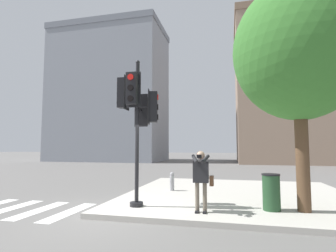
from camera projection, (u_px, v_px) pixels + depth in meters
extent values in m
plane|color=slate|center=(107.00, 215.00, 7.09)|extent=(160.00, 160.00, 0.00)
cube|color=#BCB7AD|center=(237.00, 195.00, 9.68)|extent=(8.00, 8.00, 0.14)
cube|color=silver|center=(69.00, 212.00, 7.43)|extent=(0.45, 2.31, 0.01)
cube|color=silver|center=(39.00, 210.00, 7.66)|extent=(0.45, 2.31, 0.01)
cube|color=silver|center=(11.00, 208.00, 7.89)|extent=(0.45, 2.31, 0.01)
cylinder|color=black|center=(136.00, 204.00, 7.54)|extent=(0.38, 0.38, 0.12)
cylinder|color=black|center=(137.00, 131.00, 7.71)|extent=(0.11, 0.11, 4.08)
sphere|color=black|center=(138.00, 62.00, 7.87)|extent=(0.12, 0.12, 0.12)
cylinder|color=black|center=(140.00, 110.00, 7.96)|extent=(0.05, 0.30, 0.05)
cube|color=black|center=(143.00, 111.00, 8.22)|extent=(0.30, 0.24, 0.90)
cube|color=black|center=(141.00, 110.00, 8.09)|extent=(0.42, 0.03, 1.02)
cylinder|color=red|center=(144.00, 102.00, 8.38)|extent=(0.17, 0.03, 0.17)
cylinder|color=black|center=(144.00, 111.00, 8.35)|extent=(0.17, 0.03, 0.17)
cylinder|color=black|center=(144.00, 121.00, 8.33)|extent=(0.17, 0.03, 0.17)
cylinder|color=black|center=(135.00, 91.00, 7.60)|extent=(0.06, 0.30, 0.05)
cube|color=black|center=(132.00, 89.00, 7.34)|extent=(0.31, 0.25, 0.90)
cube|color=black|center=(134.00, 90.00, 7.47)|extent=(0.42, 0.03, 1.02)
cylinder|color=red|center=(130.00, 77.00, 7.23)|extent=(0.17, 0.03, 0.17)
cylinder|color=black|center=(130.00, 88.00, 7.21)|extent=(0.17, 0.03, 0.17)
cylinder|color=black|center=(130.00, 98.00, 7.18)|extent=(0.17, 0.03, 0.17)
cylinder|color=black|center=(131.00, 93.00, 7.84)|extent=(0.30, 0.06, 0.05)
cube|color=black|center=(122.00, 93.00, 7.89)|extent=(0.25, 0.31, 0.90)
cube|color=black|center=(127.00, 93.00, 7.86)|extent=(0.04, 0.42, 1.02)
cylinder|color=red|center=(118.00, 84.00, 7.94)|extent=(0.04, 0.17, 0.17)
cylinder|color=black|center=(118.00, 93.00, 7.91)|extent=(0.04, 0.17, 0.17)
cylinder|color=black|center=(118.00, 103.00, 7.89)|extent=(0.04, 0.17, 0.17)
cylinder|color=black|center=(144.00, 107.00, 7.76)|extent=(0.30, 0.12, 0.05)
cube|color=black|center=(153.00, 107.00, 7.76)|extent=(0.30, 0.35, 0.90)
cube|color=black|center=(149.00, 107.00, 7.76)|extent=(0.12, 0.41, 1.02)
cylinder|color=red|center=(158.00, 97.00, 7.79)|extent=(0.07, 0.17, 0.17)
cylinder|color=black|center=(158.00, 107.00, 7.76)|extent=(0.07, 0.17, 0.17)
cylinder|color=black|center=(158.00, 117.00, 7.74)|extent=(0.07, 0.17, 0.17)
cube|color=black|center=(197.00, 212.00, 6.80)|extent=(0.09, 0.24, 0.05)
cube|color=black|center=(205.00, 212.00, 6.76)|extent=(0.09, 0.24, 0.05)
cylinder|color=#6B6051|center=(197.00, 197.00, 6.89)|extent=(0.11, 0.11, 0.77)
cylinder|color=#6B6051|center=(205.00, 198.00, 6.84)|extent=(0.11, 0.11, 0.77)
cube|color=#232326|center=(201.00, 172.00, 6.92)|extent=(0.40, 0.22, 0.54)
sphere|color=tan|center=(201.00, 155.00, 6.96)|extent=(0.22, 0.22, 0.22)
cube|color=black|center=(199.00, 156.00, 6.65)|extent=(0.12, 0.10, 0.09)
cylinder|color=black|center=(199.00, 156.00, 6.59)|extent=(0.06, 0.08, 0.06)
cylinder|color=#232326|center=(195.00, 159.00, 6.84)|extent=(0.23, 0.35, 0.23)
cylinder|color=#232326|center=(205.00, 159.00, 6.78)|extent=(0.23, 0.35, 0.23)
cube|color=brown|center=(212.00, 181.00, 6.86)|extent=(0.10, 0.20, 0.26)
cylinder|color=brown|center=(302.00, 152.00, 7.03)|extent=(0.34, 0.34, 3.14)
ellipsoid|color=#38752D|center=(298.00, 51.00, 7.25)|extent=(3.52, 3.52, 3.88)
cylinder|color=#99999E|center=(172.00, 183.00, 10.29)|extent=(0.18, 0.18, 0.58)
sphere|color=#99999E|center=(172.00, 174.00, 10.31)|extent=(0.16, 0.16, 0.16)
cylinder|color=#99999E|center=(171.00, 182.00, 10.18)|extent=(0.08, 0.06, 0.08)
cylinder|color=#234728|center=(271.00, 193.00, 7.08)|extent=(0.46, 0.46, 0.93)
cylinder|color=black|center=(271.00, 175.00, 7.12)|extent=(0.48, 0.48, 0.04)
cube|color=gray|center=(110.00, 97.00, 36.33)|extent=(14.79, 8.51, 17.49)
cube|color=slate|center=(111.00, 34.00, 37.07)|extent=(14.99, 8.71, 0.80)
cube|color=gray|center=(313.00, 91.00, 30.66)|extent=(17.42, 9.59, 16.89)
cube|color=#7A604C|center=(310.00, 18.00, 31.37)|extent=(17.62, 9.79, 0.80)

